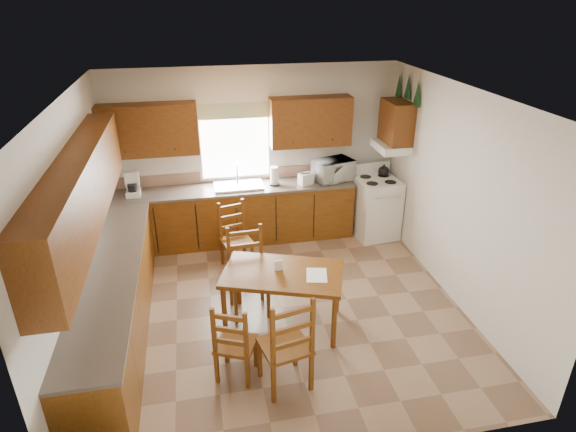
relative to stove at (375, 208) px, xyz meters
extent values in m
plane|color=#896B51|center=(-1.88, -1.69, -0.48)|extent=(4.50, 4.50, 0.00)
plane|color=brown|center=(-1.88, -1.69, 2.22)|extent=(4.50, 4.50, 0.00)
plane|color=silver|center=(-4.13, -1.69, 0.87)|extent=(4.50, 4.50, 0.00)
plane|color=silver|center=(0.37, -1.69, 0.87)|extent=(4.50, 4.50, 0.00)
plane|color=silver|center=(-1.88, 0.56, 0.87)|extent=(4.50, 4.50, 0.00)
plane|color=silver|center=(-1.88, -3.94, 0.87)|extent=(4.50, 4.50, 0.00)
cube|color=brown|center=(-2.25, 0.26, -0.04)|extent=(3.75, 0.60, 0.88)
cube|color=brown|center=(-3.83, -1.84, -0.04)|extent=(0.60, 3.60, 0.88)
cube|color=brown|center=(-2.25, 0.26, 0.42)|extent=(3.75, 0.63, 0.04)
cube|color=brown|center=(-3.83, -1.84, 0.42)|extent=(0.63, 3.60, 0.04)
cube|color=#866554|center=(-2.25, 0.55, 0.53)|extent=(3.75, 0.01, 0.18)
cube|color=brown|center=(-3.43, 0.40, 1.38)|extent=(1.41, 0.33, 0.75)
cube|color=brown|center=(-1.02, 0.40, 1.38)|extent=(1.25, 0.33, 0.75)
cube|color=brown|center=(-3.96, -1.84, 1.38)|extent=(0.33, 3.60, 0.75)
cube|color=brown|center=(0.20, -0.04, 1.42)|extent=(0.33, 0.62, 0.62)
cube|color=white|center=(0.15, -0.04, 1.04)|extent=(0.44, 0.62, 0.12)
cube|color=white|center=(-2.18, 0.53, 1.07)|extent=(1.13, 0.02, 1.18)
cube|color=white|center=(-2.18, 0.53, 1.07)|extent=(1.05, 0.01, 1.10)
cube|color=#577D47|center=(-2.18, 0.50, 1.57)|extent=(1.19, 0.01, 0.24)
cube|color=silver|center=(-2.18, 0.26, 0.46)|extent=(0.75, 0.45, 0.04)
cone|color=#14411C|center=(0.33, -0.36, 1.90)|extent=(0.22, 0.22, 0.36)
cone|color=#14411C|center=(0.33, -0.04, 1.94)|extent=(0.22, 0.22, 0.36)
cone|color=#14411C|center=(0.33, 0.28, 1.90)|extent=(0.22, 0.22, 0.36)
cube|color=white|center=(0.00, 0.00, 0.00)|extent=(0.70, 0.72, 0.96)
cube|color=white|center=(-3.75, 0.24, 0.61)|extent=(0.21, 0.25, 0.33)
cylinder|color=white|center=(-1.62, 0.24, 0.59)|extent=(0.15, 0.15, 0.30)
cube|color=white|center=(-1.13, 0.17, 0.53)|extent=(0.26, 0.22, 0.18)
imported|color=white|center=(-0.66, 0.26, 0.61)|extent=(0.65, 0.55, 0.34)
cube|color=brown|center=(-1.92, -2.01, -0.11)|extent=(1.57, 1.21, 0.74)
cube|color=brown|center=(-2.55, -2.75, -0.01)|extent=(0.50, 0.50, 0.93)
cube|color=brown|center=(-2.08, -2.97, 0.08)|extent=(0.55, 0.53, 1.11)
cube|color=brown|center=(-2.32, -0.58, 0.01)|extent=(0.49, 0.48, 0.98)
cube|color=brown|center=(-2.28, -1.67, 0.07)|extent=(0.49, 0.47, 1.10)
cube|color=white|center=(-1.55, -2.16, 0.26)|extent=(0.30, 0.36, 0.00)
cube|color=white|center=(-1.96, -1.96, 0.33)|extent=(0.10, 0.03, 0.13)
camera|label=1|loc=(-2.80, -6.68, 3.25)|focal=30.00mm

